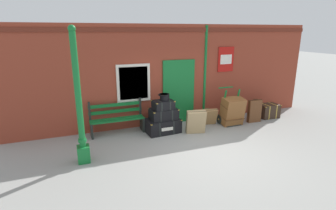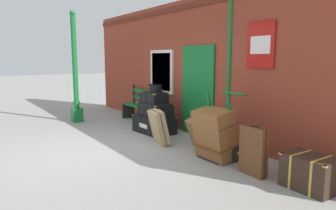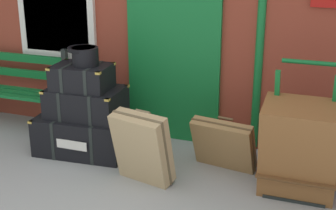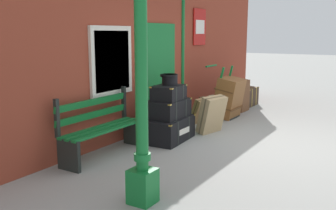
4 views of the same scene
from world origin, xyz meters
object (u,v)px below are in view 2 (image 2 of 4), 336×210
platform_bench (142,106)px  large_brown_trunk (215,134)px  suitcase_cream (159,127)px  suitcase_umber (253,151)px  steamer_trunk_middle (155,109)px  porters_trolley (222,143)px  steamer_trunk_base (154,124)px  corner_trunk (310,172)px  lamp_post (76,80)px  steamer_trunk_top (154,98)px  suitcase_slate (198,134)px  round_hatbox (155,88)px

platform_bench → large_brown_trunk: (3.64, -0.62, 0.03)m
suitcase_cream → suitcase_umber: bearing=6.0°
steamer_trunk_middle → suitcase_umber: size_ratio=1.02×
porters_trolley → suitcase_umber: bearing=-12.0°
large_brown_trunk → suitcase_umber: bearing=-0.6°
steamer_trunk_base → large_brown_trunk: (2.34, -0.20, 0.26)m
large_brown_trunk → suitcase_umber: large_brown_trunk is taller
platform_bench → suitcase_umber: bearing=-7.9°
large_brown_trunk → suitcase_umber: 0.88m
steamer_trunk_middle → suitcase_umber: 3.19m
porters_trolley → corner_trunk: bearing=1.5°
lamp_post → steamer_trunk_top: lamp_post is taller
suitcase_slate → suitcase_cream: size_ratio=0.92×
steamer_trunk_top → platform_bench: bearing=162.1°
suitcase_umber → large_brown_trunk: bearing=179.4°
suitcase_umber → lamp_post: bearing=-170.7°
porters_trolley → platform_bench: bearing=173.1°
platform_bench → corner_trunk: bearing=-4.3°
round_hatbox → corner_trunk: round_hatbox is taller
platform_bench → round_hatbox: (1.36, -0.42, 0.67)m
steamer_trunk_base → steamer_trunk_middle: 0.37m
large_brown_trunk → corner_trunk: (1.68, 0.22, -0.23)m
steamer_trunk_base → steamer_trunk_top: steamer_trunk_top is taller
suitcase_slate → steamer_trunk_top: bearing=-176.8°
lamp_post → suitcase_cream: (3.27, 0.68, -0.83)m
platform_bench → porters_trolley: (3.64, -0.44, -0.17)m
steamer_trunk_top → suitcase_cream: steamer_trunk_top is taller
steamer_trunk_middle → steamer_trunk_top: 0.29m
platform_bench → steamer_trunk_middle: size_ratio=1.94×
steamer_trunk_base → suitcase_slate: (1.57, 0.08, 0.07)m
suitcase_cream → lamp_post: bearing=-168.3°
lamp_post → large_brown_trunk: (4.72, 0.93, -0.72)m
suitcase_slate → suitcase_umber: bearing=-9.9°
platform_bench → porters_trolley: 3.67m
platform_bench → corner_trunk: 5.34m
steamer_trunk_base → steamer_trunk_top: size_ratio=1.65×
steamer_trunk_top → round_hatbox: round_hatbox is taller
steamer_trunk_middle → suitcase_cream: 1.00m
steamer_trunk_middle → large_brown_trunk: 2.32m
lamp_post → suitcase_umber: 5.73m
lamp_post → round_hatbox: 2.69m
suitcase_slate → corner_trunk: bearing=-1.3°
platform_bench → suitcase_umber: size_ratio=1.98×
lamp_post → suitcase_slate: bearing=17.0°
platform_bench → porters_trolley: size_ratio=1.35×
steamer_trunk_base → steamer_trunk_top: 0.66m
suitcase_slate → corner_trunk: (2.45, -0.06, -0.04)m
steamer_trunk_base → large_brown_trunk: size_ratio=1.12×
steamer_trunk_middle → round_hatbox: size_ratio=2.50×
porters_trolley → corner_trunk: size_ratio=1.70×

